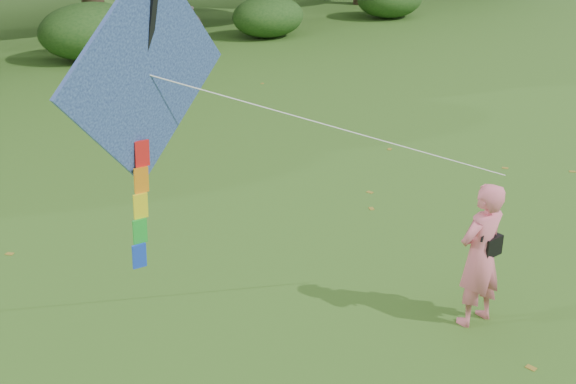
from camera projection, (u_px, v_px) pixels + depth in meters
ground at (464, 315)px, 9.61m from camera, size 100.00×100.00×0.00m
man_kite_flyer at (480, 255)px, 9.12m from camera, size 0.74×0.51×1.95m
bystander_right at (192, 26)px, 26.07m from camera, size 0.90×0.70×1.43m
crossbody_bag at (489, 244)px, 9.11m from camera, size 0.43×0.20×0.74m
flying_kite at (148, 80)px, 6.53m from camera, size 5.25×1.45×3.00m
fallen_leaves at (372, 186)px, 13.83m from camera, size 10.23×14.93×0.01m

